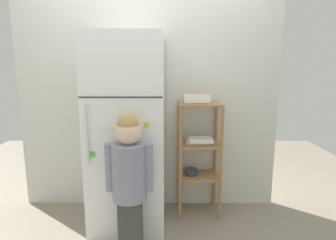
% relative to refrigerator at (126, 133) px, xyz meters
% --- Properties ---
extents(ground_plane, '(6.00, 6.00, 0.00)m').
position_rel_refrigerator_xyz_m(ground_plane, '(0.17, -0.02, -0.87)').
color(ground_plane, gray).
extents(kitchen_wall_back, '(2.63, 0.03, 2.23)m').
position_rel_refrigerator_xyz_m(kitchen_wall_back, '(0.17, 0.36, 0.25)').
color(kitchen_wall_back, silver).
rests_on(kitchen_wall_back, ground).
extents(refrigerator, '(0.66, 0.70, 1.73)m').
position_rel_refrigerator_xyz_m(refrigerator, '(0.00, 0.00, 0.00)').
color(refrigerator, white).
rests_on(refrigerator, ground).
extents(child_standing, '(0.36, 0.27, 1.12)m').
position_rel_refrigerator_xyz_m(child_standing, '(0.07, -0.47, -0.19)').
color(child_standing, '#3E3F3A').
rests_on(child_standing, ground).
extents(pantry_shelf_unit, '(0.41, 0.32, 1.12)m').
position_rel_refrigerator_xyz_m(pantry_shelf_unit, '(0.67, 0.17, -0.21)').
color(pantry_shelf_unit, '#9E7247').
rests_on(pantry_shelf_unit, ground).
extents(fruit_bin, '(0.26, 0.14, 0.08)m').
position_rel_refrigerator_xyz_m(fruit_bin, '(0.65, 0.16, 0.28)').
color(fruit_bin, white).
rests_on(fruit_bin, pantry_shelf_unit).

